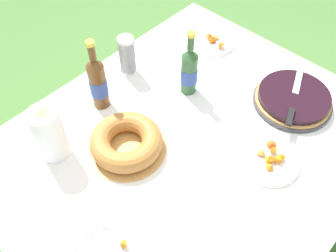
{
  "coord_description": "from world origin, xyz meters",
  "views": [
    {
      "loc": [
        -0.71,
        -0.54,
        1.87
      ],
      "look_at": [
        -0.04,
        0.08,
        0.76
      ],
      "focal_mm": 40.0,
      "sensor_mm": 36.0,
      "label": 1
    }
  ],
  "objects_px": {
    "cup_stack": "(127,55)",
    "cider_bottle_amber": "(98,83)",
    "cider_bottle_green": "(189,71)",
    "berry_tart": "(293,99)",
    "snack_plate_left": "(212,41)",
    "paper_towel_roll": "(49,134)",
    "serving_knife": "(294,98)",
    "snack_plate_right": "(269,159)",
    "bundt_cake": "(126,142)"
  },
  "relations": [
    {
      "from": "cup_stack",
      "to": "cider_bottle_amber",
      "type": "height_order",
      "value": "cider_bottle_amber"
    },
    {
      "from": "cider_bottle_green",
      "to": "berry_tart",
      "type": "bearing_deg",
      "value": -57.6
    },
    {
      "from": "cider_bottle_green",
      "to": "snack_plate_left",
      "type": "bearing_deg",
      "value": 21.27
    },
    {
      "from": "cup_stack",
      "to": "cider_bottle_green",
      "type": "bearing_deg",
      "value": -71.31
    },
    {
      "from": "berry_tart",
      "to": "snack_plate_left",
      "type": "distance_m",
      "value": 0.51
    },
    {
      "from": "cider_bottle_amber",
      "to": "paper_towel_roll",
      "type": "height_order",
      "value": "cider_bottle_amber"
    },
    {
      "from": "serving_knife",
      "to": "snack_plate_right",
      "type": "bearing_deg",
      "value": 173.45
    },
    {
      "from": "serving_knife",
      "to": "cup_stack",
      "type": "height_order",
      "value": "cup_stack"
    },
    {
      "from": "bundt_cake",
      "to": "snack_plate_right",
      "type": "xyz_separation_m",
      "value": [
        0.32,
        -0.44,
        -0.03
      ]
    },
    {
      "from": "serving_knife",
      "to": "snack_plate_left",
      "type": "relative_size",
      "value": 1.54
    },
    {
      "from": "bundt_cake",
      "to": "cider_bottle_green",
      "type": "xyz_separation_m",
      "value": [
        0.4,
        0.04,
        0.07
      ]
    },
    {
      "from": "serving_knife",
      "to": "cup_stack",
      "type": "bearing_deg",
      "value": 92.36
    },
    {
      "from": "berry_tart",
      "to": "cider_bottle_amber",
      "type": "bearing_deg",
      "value": 132.98
    },
    {
      "from": "cider_bottle_green",
      "to": "paper_towel_roll",
      "type": "bearing_deg",
      "value": 165.87
    },
    {
      "from": "snack_plate_left",
      "to": "berry_tart",
      "type": "bearing_deg",
      "value": -99.9
    },
    {
      "from": "cup_stack",
      "to": "snack_plate_left",
      "type": "distance_m",
      "value": 0.46
    },
    {
      "from": "cider_bottle_amber",
      "to": "berry_tart",
      "type": "bearing_deg",
      "value": -47.02
    },
    {
      "from": "cider_bottle_amber",
      "to": "serving_knife",
      "type": "bearing_deg",
      "value": -48.98
    },
    {
      "from": "serving_knife",
      "to": "snack_plate_right",
      "type": "relative_size",
      "value": 1.52
    },
    {
      "from": "cup_stack",
      "to": "cider_bottle_green",
      "type": "relative_size",
      "value": 0.62
    },
    {
      "from": "serving_knife",
      "to": "cider_bottle_green",
      "type": "xyz_separation_m",
      "value": [
        -0.21,
        0.39,
        0.05
      ]
    },
    {
      "from": "serving_knife",
      "to": "cider_bottle_amber",
      "type": "xyz_separation_m",
      "value": [
        -0.53,
        0.6,
        0.06
      ]
    },
    {
      "from": "cup_stack",
      "to": "serving_knife",
      "type": "bearing_deg",
      "value": -65.32
    },
    {
      "from": "bundt_cake",
      "to": "cup_stack",
      "type": "distance_m",
      "value": 0.44
    },
    {
      "from": "serving_knife",
      "to": "snack_plate_left",
      "type": "height_order",
      "value": "serving_knife"
    },
    {
      "from": "cider_bottle_amber",
      "to": "snack_plate_right",
      "type": "distance_m",
      "value": 0.73
    },
    {
      "from": "bundt_cake",
      "to": "cider_bottle_green",
      "type": "height_order",
      "value": "cider_bottle_green"
    },
    {
      "from": "cup_stack",
      "to": "snack_plate_right",
      "type": "bearing_deg",
      "value": -88.73
    },
    {
      "from": "cider_bottle_green",
      "to": "snack_plate_left",
      "type": "xyz_separation_m",
      "value": [
        0.33,
        0.13,
        -0.1
      ]
    },
    {
      "from": "bundt_cake",
      "to": "snack_plate_right",
      "type": "relative_size",
      "value": 1.31
    },
    {
      "from": "serving_knife",
      "to": "cider_bottle_green",
      "type": "relative_size",
      "value": 1.16
    },
    {
      "from": "cider_bottle_amber",
      "to": "snack_plate_right",
      "type": "bearing_deg",
      "value": -71.12
    },
    {
      "from": "cider_bottle_green",
      "to": "cider_bottle_amber",
      "type": "xyz_separation_m",
      "value": [
        -0.31,
        0.22,
        0.01
      ]
    },
    {
      "from": "serving_knife",
      "to": "bundt_cake",
      "type": "distance_m",
      "value": 0.71
    },
    {
      "from": "berry_tart",
      "to": "cider_bottle_green",
      "type": "xyz_separation_m",
      "value": [
        -0.24,
        0.38,
        0.09
      ]
    },
    {
      "from": "berry_tart",
      "to": "bundt_cake",
      "type": "height_order",
      "value": "bundt_cake"
    },
    {
      "from": "cup_stack",
      "to": "snack_plate_right",
      "type": "height_order",
      "value": "cup_stack"
    },
    {
      "from": "bundt_cake",
      "to": "cup_stack",
      "type": "bearing_deg",
      "value": 45.83
    },
    {
      "from": "serving_knife",
      "to": "cider_bottle_amber",
      "type": "distance_m",
      "value": 0.8
    },
    {
      "from": "paper_towel_roll",
      "to": "snack_plate_right",
      "type": "bearing_deg",
      "value": -50.09
    },
    {
      "from": "berry_tart",
      "to": "paper_towel_roll",
      "type": "relative_size",
      "value": 1.44
    },
    {
      "from": "bundt_cake",
      "to": "paper_towel_roll",
      "type": "xyz_separation_m",
      "value": [
        -0.2,
        0.19,
        0.07
      ]
    },
    {
      "from": "berry_tart",
      "to": "bundt_cake",
      "type": "xyz_separation_m",
      "value": [
        -0.64,
        0.34,
        0.01
      ]
    },
    {
      "from": "snack_plate_right",
      "to": "cider_bottle_green",
      "type": "bearing_deg",
      "value": 80.6
    },
    {
      "from": "berry_tart",
      "to": "cider_bottle_amber",
      "type": "height_order",
      "value": "cider_bottle_amber"
    },
    {
      "from": "berry_tart",
      "to": "snack_plate_right",
      "type": "xyz_separation_m",
      "value": [
        -0.32,
        -0.09,
        -0.02
      ]
    },
    {
      "from": "cider_bottle_green",
      "to": "cup_stack",
      "type": "bearing_deg",
      "value": 108.69
    },
    {
      "from": "cider_bottle_amber",
      "to": "snack_plate_right",
      "type": "relative_size",
      "value": 1.4
    },
    {
      "from": "cider_bottle_amber",
      "to": "bundt_cake",
      "type": "bearing_deg",
      "value": -109.52
    },
    {
      "from": "berry_tart",
      "to": "cider_bottle_green",
      "type": "bearing_deg",
      "value": 122.4
    }
  ]
}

